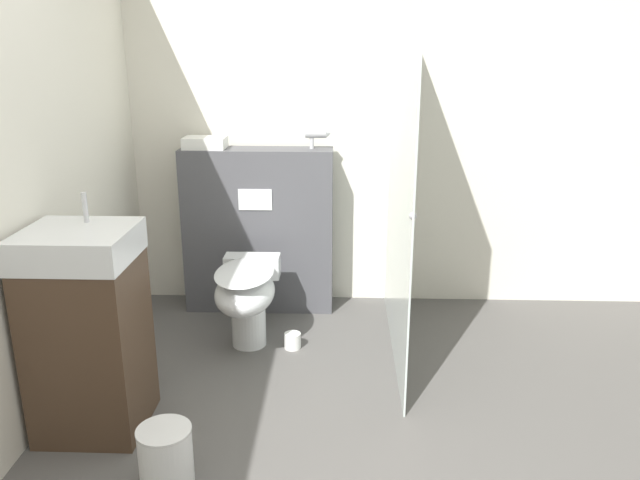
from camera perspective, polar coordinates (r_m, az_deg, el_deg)
The scene contains 9 objects.
wall_back at distance 4.31m, azimuth 0.63°, elevation 10.44°, with size 8.00×0.06×2.50m.
partition_panel at distance 4.28m, azimuth -5.63°, elevation 0.87°, with size 1.01×0.25×1.12m.
shower_glass at distance 3.56m, azimuth 7.27°, elevation 5.98°, with size 0.04×1.53×2.15m.
toilet at distance 3.76m, azimuth -6.73°, elevation -4.92°, with size 0.35×0.66×0.52m.
sink_vanity at distance 3.13m, azimuth -20.43°, elevation -7.81°, with size 0.48×0.46×1.13m.
hair_drier at distance 4.12m, azimuth -0.27°, elevation 9.66°, with size 0.17×0.06×0.13m.
folded_towel at distance 4.22m, azimuth -10.47°, elevation 8.75°, with size 0.27×0.20×0.07m.
spare_toilet_roll at distance 3.86m, azimuth -2.53°, elevation -9.18°, with size 0.10×0.10×0.10m.
waste_bin at distance 2.81m, azimuth -13.90°, elevation -18.80°, with size 0.23×0.23×0.28m.
Camera 1 is at (0.11, -1.96, 1.78)m, focal length 35.00 mm.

